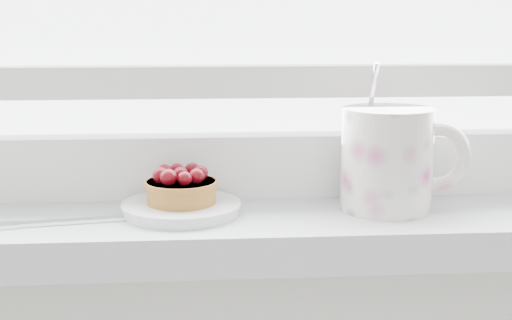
{
  "coord_description": "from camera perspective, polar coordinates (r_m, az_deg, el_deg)",
  "views": [
    {
      "loc": [
        -0.04,
        1.17,
        1.14
      ],
      "look_at": [
        0.01,
        1.88,
        1.0
      ],
      "focal_mm": 50.0,
      "sensor_mm": 36.0,
      "label": 1
    }
  ],
  "objects": [
    {
      "name": "raspberry_tart",
      "position": [
        0.74,
        -6.03,
        -2.14
      ],
      "size": [
        0.07,
        0.07,
        0.04
      ],
      "color": "#91581F",
      "rests_on": "saucer"
    },
    {
      "name": "fork",
      "position": [
        0.73,
        -11.7,
        -4.63
      ],
      "size": [
        0.22,
        0.06,
        0.0
      ],
      "color": "silver",
      "rests_on": "windowsill"
    },
    {
      "name": "floral_mug",
      "position": [
        0.76,
        10.7,
        0.24
      ],
      "size": [
        0.14,
        0.1,
        0.15
      ],
      "color": "silver",
      "rests_on": "windowsill"
    },
    {
      "name": "saucer",
      "position": [
        0.74,
        -5.97,
        -3.86
      ],
      "size": [
        0.12,
        0.12,
        0.01
      ],
      "primitive_type": "cylinder",
      "color": "silver",
      "rests_on": "windowsill"
    }
  ]
}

